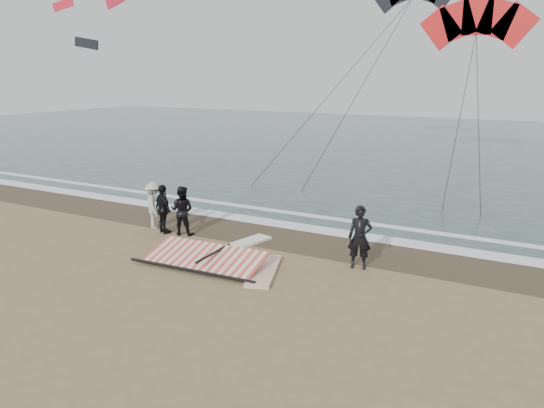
{
  "coord_description": "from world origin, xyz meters",
  "views": [
    {
      "loc": [
        8.17,
        -11.57,
        5.73
      ],
      "look_at": [
        0.17,
        3.0,
        1.6
      ],
      "focal_mm": 35.0,
      "sensor_mm": 36.0,
      "label": 1
    }
  ],
  "objects_px": {
    "sail_rig": "(206,258)",
    "board_cream": "(242,244)",
    "man_main": "(360,237)",
    "board_white": "(264,271)"
  },
  "relations": [
    {
      "from": "man_main",
      "to": "board_cream",
      "type": "relative_size",
      "value": 0.82
    },
    {
      "from": "board_white",
      "to": "board_cream",
      "type": "xyz_separation_m",
      "value": [
        -1.88,
        1.81,
        -0.0
      ]
    },
    {
      "from": "board_white",
      "to": "board_cream",
      "type": "relative_size",
      "value": 1.07
    },
    {
      "from": "man_main",
      "to": "sail_rig",
      "type": "relative_size",
      "value": 0.45
    },
    {
      "from": "man_main",
      "to": "sail_rig",
      "type": "bearing_deg",
      "value": -170.43
    },
    {
      "from": "board_white",
      "to": "board_cream",
      "type": "height_order",
      "value": "board_white"
    },
    {
      "from": "man_main",
      "to": "board_white",
      "type": "height_order",
      "value": "man_main"
    },
    {
      "from": "sail_rig",
      "to": "man_main",
      "type": "bearing_deg",
      "value": 24.44
    },
    {
      "from": "sail_rig",
      "to": "board_cream",
      "type": "bearing_deg",
      "value": 89.39
    },
    {
      "from": "man_main",
      "to": "board_white",
      "type": "xyz_separation_m",
      "value": [
        -2.33,
        -1.69,
        -0.92
      ]
    }
  ]
}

